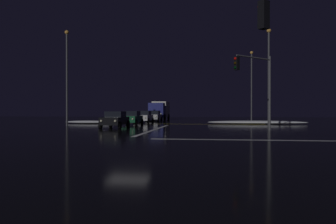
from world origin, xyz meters
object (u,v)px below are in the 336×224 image
Objects in this scene: sedan_silver at (154,116)px; traffic_signal_ne at (256,78)px; sedan_white at (144,117)px; box_truck at (160,110)px; sedan_black at (115,119)px; traffic_signal_se at (321,31)px; sedan_green at (132,118)px; streetlamp_right_near at (269,71)px; streetlamp_right_far at (252,81)px; streetlamp_left_near at (67,71)px.

sedan_silver is 25.48m from traffic_signal_ne.
sedan_white is 0.52× the size of box_truck.
sedan_black is 24.31m from traffic_signal_se.
sedan_green is at bearing -91.43° from sedan_white.
box_truck is at bearing 91.58° from sedan_silver.
streetlamp_right_far is (0.00, 16.00, 0.21)m from streetlamp_right_near.
sedan_black is 12.69m from sedan_white.
streetlamp_right_near reaches higher than sedan_green.
sedan_green is 0.44× the size of streetlamp_right_near.
streetlamp_right_near is at bearing 12.16° from sedan_black.
sedan_black is 18.77m from sedan_silver.
sedan_white is at bearing -155.94° from streetlamp_right_far.
streetlamp_right_near is at bearing -57.34° from box_truck.
sedan_silver is at bearing 88.54° from sedan_black.
sedan_green is at bearing 167.26° from streetlamp_right_near.
streetlamp_right_near reaches higher than sedan_white.
streetlamp_right_far is at bearing 37.39° from streetlamp_left_near.
streetlamp_left_near is (-6.50, -22.51, 4.10)m from box_truck.
sedan_black is 0.42× the size of streetlamp_left_near.
box_truck is 0.81× the size of streetlamp_left_near.
box_truck is at bearing 105.22° from traffic_signal_se.
streetlamp_right_near reaches higher than box_truck.
streetlamp_right_far reaches higher than sedan_silver.
sedan_silver is 0.44× the size of streetlamp_right_near.
box_truck is 0.85× the size of streetlamp_right_near.
sedan_black is at bearing -90.87° from sedan_white.
traffic_signal_se is at bearing -72.50° from sedan_silver.
sedan_green is 1.00× the size of sedan_silver.
streetlamp_right_near reaches higher than sedan_silver.
streetlamp_right_far is at bearing 40.82° from sedan_green.
box_truck reaches higher than sedan_white.
sedan_silver is 0.69× the size of traffic_signal_ne.
streetlamp_right_far reaches higher than traffic_signal_se.
traffic_signal_se reaches higher than sedan_silver.
sedan_black is at bearing -167.84° from streetlamp_right_near.
streetlamp_right_near is at bearing -0.00° from streetlamp_left_near.
sedan_black is 8.58m from streetlamp_left_near.
sedan_green is at bearing -139.18° from streetlamp_right_far.
streetlamp_right_near is 20.93m from streetlamp_left_near.
streetlamp_right_far is at bearing 85.03° from traffic_signal_ne.
streetlamp_right_near is at bearing 73.16° from traffic_signal_ne.
sedan_green is 16.42m from traffic_signal_ne.
streetlamp_left_near is at bearing 128.96° from traffic_signal_se.
streetlamp_left_near is (-6.69, -15.60, 5.00)m from sedan_silver.
sedan_black is at bearing 165.58° from traffic_signal_ne.
sedan_silver is at bearing -88.42° from box_truck.
streetlamp_left_near reaches higher than streetlamp_right_near.
traffic_signal_se is at bearing -92.75° from streetlamp_right_far.
traffic_signal_ne reaches higher than sedan_black.
streetlamp_right_far reaches higher than streetlamp_right_near.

